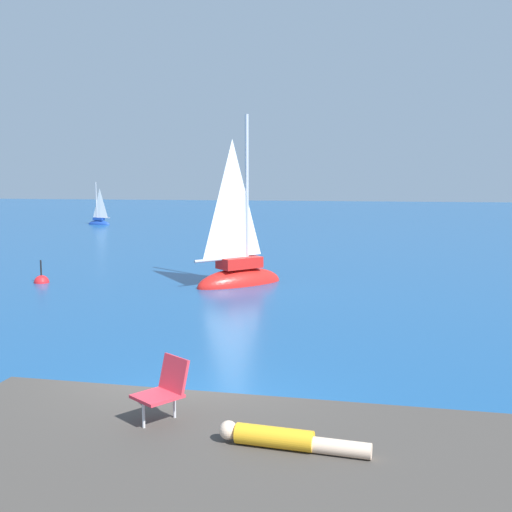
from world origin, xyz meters
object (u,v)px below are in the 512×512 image
object	(u,v)px
person_sunbather	(285,439)
sailboat_far	(99,222)
sailboat_near	(239,275)
beach_chair	(165,387)
marker_buoy	(42,282)

from	to	relation	value
person_sunbather	sailboat_far	bearing A→B (deg)	122.84
sailboat_far	person_sunbather	distance (m)	44.78
sailboat_near	person_sunbather	size ratio (longest dim) A/B	3.84
sailboat_far	sailboat_near	bearing A→B (deg)	134.15
sailboat_far	beach_chair	distance (m)	43.60
person_sunbather	beach_chair	world-z (taller)	beach_chair
person_sunbather	sailboat_near	bearing A→B (deg)	109.87
beach_chair	marker_buoy	bearing A→B (deg)	-110.48
beach_chair	marker_buoy	distance (m)	17.27
person_sunbather	marker_buoy	size ratio (longest dim) A/B	1.56
sailboat_near	beach_chair	distance (m)	15.47
person_sunbather	beach_chair	bearing A→B (deg)	167.30
sailboat_near	beach_chair	size ratio (longest dim) A/B	8.47
sailboat_near	marker_buoy	size ratio (longest dim) A/B	5.98
beach_chair	marker_buoy	world-z (taller)	beach_chair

